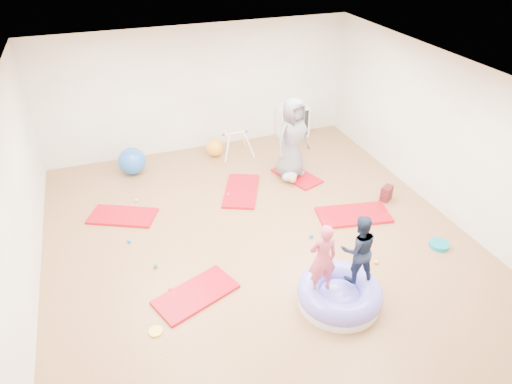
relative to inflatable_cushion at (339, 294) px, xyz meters
name	(u,v)px	position (x,y,z in m)	size (l,w,h in m)	color
room	(263,174)	(-0.60, 1.57, 1.25)	(7.01, 8.01, 2.81)	#A56146
gym_mat_front_left	(196,294)	(-1.92, 0.82, -0.13)	(1.20, 0.60, 0.05)	red
gym_mat_mid_left	(123,216)	(-2.72, 3.23, -0.13)	(1.19, 0.59, 0.05)	red
gym_mat_center_back	(241,191)	(-0.39, 3.31, -0.12)	(1.25, 0.62, 0.05)	red
gym_mat_right	(354,215)	(1.30, 1.81, -0.12)	(1.31, 0.66, 0.05)	red
gym_mat_rear_right	(297,176)	(0.90, 3.48, -0.13)	(1.07, 0.53, 0.04)	red
inflatable_cushion	(339,294)	(0.00, 0.00, 0.00)	(1.23, 1.23, 0.39)	white
child_pink	(323,255)	(-0.29, 0.06, 0.75)	(0.40, 0.26, 1.09)	#D74F6E
child_navy	(359,246)	(0.27, 0.08, 0.74)	(0.52, 0.41, 1.07)	#192540
adult_caregiver	(292,138)	(0.79, 3.55, 0.74)	(0.82, 0.54, 1.68)	slate
infant	(290,177)	(0.67, 3.29, -0.01)	(0.33, 0.34, 0.20)	#94B0CB
ball_pit_balls	(226,246)	(-1.18, 1.74, -0.12)	(3.74, 3.77, 0.07)	blue
exercise_ball_blue	(132,161)	(-2.32, 4.82, 0.14)	(0.58, 0.58, 0.58)	blue
exercise_ball_orange	(215,148)	(-0.47, 5.00, 0.05)	(0.39, 0.39, 0.39)	#F6A426
infant_play_gym	(235,140)	(-0.01, 4.89, 0.22)	(0.73, 0.69, 0.56)	white
cube_shelf	(293,122)	(1.63, 5.36, 0.23)	(0.76, 0.37, 0.76)	white
balance_disc	(439,245)	(2.20, 0.54, -0.11)	(0.33, 0.33, 0.07)	#08839F
backpack	(387,193)	(2.17, 2.08, 0.00)	(0.25, 0.16, 0.29)	maroon
yellow_toy	(156,331)	(-2.59, 0.34, -0.14)	(0.19, 0.19, 0.03)	yellow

